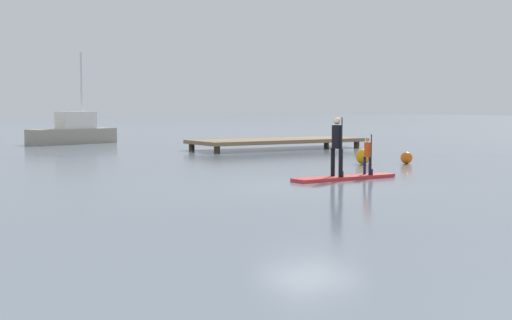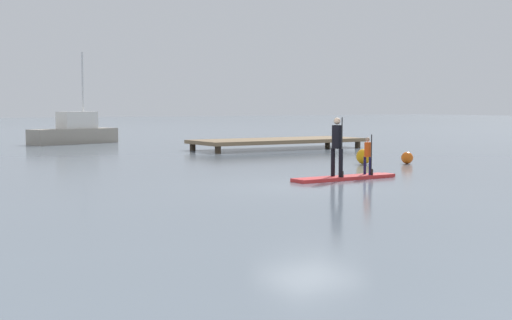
# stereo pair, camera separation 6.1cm
# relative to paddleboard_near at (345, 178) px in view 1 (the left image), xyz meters

# --- Properties ---
(ground_plane) EXTENTS (240.00, 240.00, 0.00)m
(ground_plane) POSITION_rel_paddleboard_near_xyz_m (-1.98, -0.95, -0.05)
(ground_plane) COLOR slate
(paddleboard_near) EXTENTS (3.53, 0.71, 0.10)m
(paddleboard_near) POSITION_rel_paddleboard_near_xyz_m (0.00, 0.00, 0.00)
(paddleboard_near) COLOR red
(paddleboard_near) RESTS_ON ground
(paddler_adult) EXTENTS (0.31, 0.53, 1.71)m
(paddler_adult) POSITION_rel_paddleboard_near_xyz_m (-0.33, -0.01, 1.03)
(paddler_adult) COLOR black
(paddler_adult) RESTS_ON paddleboard_near
(paddler_child_solo) EXTENTS (0.20, 0.39, 1.20)m
(paddler_child_solo) POSITION_rel_paddleboard_near_xyz_m (0.85, 0.01, 0.67)
(paddler_child_solo) COLOR #19194C
(paddler_child_solo) RESTS_ON paddleboard_near
(fishing_boat_green_midground) EXTENTS (5.38, 2.86, 5.19)m
(fishing_boat_green_midground) POSITION_rel_paddleboard_near_xyz_m (-0.46, 23.82, 0.64)
(fishing_boat_green_midground) COLOR #9E9384
(fishing_boat_green_midground) RESTS_ON ground
(floating_dock) EXTENTS (8.76, 3.14, 0.50)m
(floating_dock) POSITION_rel_paddleboard_near_xyz_m (6.53, 13.49, 0.36)
(floating_dock) COLOR #846B4C
(floating_dock) RESTS_ON ground
(mooring_buoy_near) EXTENTS (0.57, 0.57, 0.57)m
(mooring_buoy_near) POSITION_rel_paddleboard_near_xyz_m (4.04, 3.97, 0.23)
(mooring_buoy_near) COLOR orange
(mooring_buoy_near) RESTS_ON ground
(mooring_buoy_mid) EXTENTS (0.44, 0.44, 0.44)m
(mooring_buoy_mid) POSITION_rel_paddleboard_near_xyz_m (5.54, 3.29, 0.17)
(mooring_buoy_mid) COLOR orange
(mooring_buoy_mid) RESTS_ON ground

